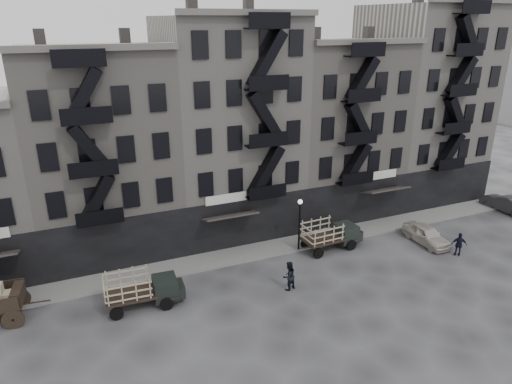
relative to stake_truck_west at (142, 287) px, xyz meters
name	(u,v)px	position (x,y,z in m)	size (l,w,h in m)	color
ground	(278,275)	(9.30, 0.01, -1.36)	(140.00, 140.00, 0.00)	#38383A
sidewalk	(257,251)	(9.30, 3.76, -1.28)	(55.00, 2.50, 0.15)	slate
building_midwest	(102,152)	(-0.70, 9.83, 6.14)	(10.00, 11.35, 16.20)	gray
building_center	(228,127)	(9.30, 9.83, 7.14)	(10.00, 11.35, 18.20)	#9B978E
building_mideast	(332,128)	(19.30, 9.83, 6.14)	(10.00, 11.35, 16.20)	gray
building_east	(421,104)	(29.30, 9.83, 7.64)	(10.00, 11.35, 19.20)	#9B978E
lamp_post	(300,218)	(12.30, 2.61, 1.42)	(0.36, 0.36, 4.28)	black
stake_truck_west	(142,287)	(0.00, 0.00, 0.00)	(4.85, 2.22, 2.38)	black
stake_truck_east	(331,232)	(14.77, 2.00, 0.02)	(4.91, 2.21, 2.42)	black
car_east	(426,235)	(22.30, -0.17, -0.63)	(1.72, 4.27, 1.45)	#BCB6A9
car_far	(507,203)	(33.76, 1.94, -0.59)	(1.63, 4.66, 1.54)	#252528
pedestrian_mid	(289,276)	(9.17, -1.86, -0.35)	(0.98, 0.77, 2.03)	black
policeman	(459,244)	(23.05, -2.75, -0.43)	(1.09, 0.45, 1.86)	black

